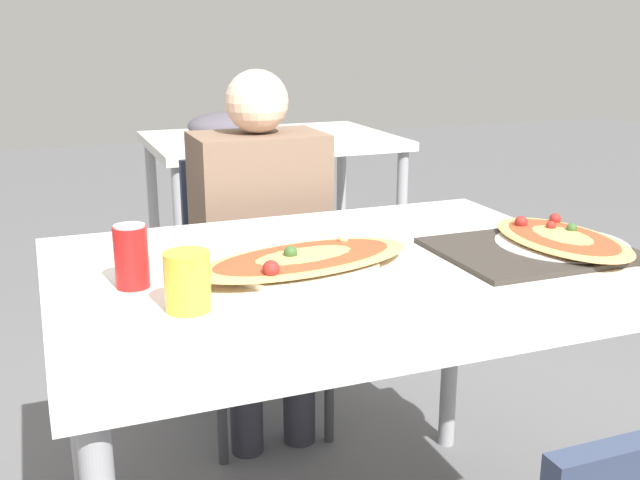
# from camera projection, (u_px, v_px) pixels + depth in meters

# --- Properties ---
(dining_table) EXTENTS (1.19, 0.89, 0.77)m
(dining_table) POSITION_uv_depth(u_px,v_px,m) (336.00, 299.00, 1.61)
(dining_table) COLOR silver
(dining_table) RESTS_ON ground_plane
(chair_far_seated) EXTENTS (0.40, 0.40, 0.86)m
(chair_far_seated) POSITION_uv_depth(u_px,v_px,m) (252.00, 275.00, 2.37)
(chair_far_seated) COLOR #2D3851
(chair_far_seated) RESTS_ON ground_plane
(person_seated) EXTENTS (0.38, 0.28, 1.14)m
(person_seated) POSITION_uv_depth(u_px,v_px,m) (261.00, 230.00, 2.22)
(person_seated) COLOR #2D2D38
(person_seated) RESTS_ON ground_plane
(pizza_main) EXTENTS (0.53, 0.31, 0.06)m
(pizza_main) POSITION_uv_depth(u_px,v_px,m) (304.00, 261.00, 1.56)
(pizza_main) COLOR white
(pizza_main) RESTS_ON dining_table
(soda_can) EXTENTS (0.07, 0.07, 0.12)m
(soda_can) POSITION_uv_depth(u_px,v_px,m) (131.00, 256.00, 1.44)
(soda_can) COLOR red
(soda_can) RESTS_ON dining_table
(drink_glass) EXTENTS (0.08, 0.08, 0.11)m
(drink_glass) POSITION_uv_depth(u_px,v_px,m) (187.00, 281.00, 1.33)
(drink_glass) COLOR gold
(drink_glass) RESTS_ON dining_table
(serving_tray) EXTENTS (0.42, 0.33, 0.01)m
(serving_tray) POSITION_uv_depth(u_px,v_px,m) (532.00, 250.00, 1.68)
(serving_tray) COLOR #332D28
(serving_tray) RESTS_ON dining_table
(pizza_second) EXTENTS (0.30, 0.40, 0.05)m
(pizza_second) POSITION_uv_depth(u_px,v_px,m) (561.00, 240.00, 1.71)
(pizza_second) COLOR white
(pizza_second) RESTS_ON dining_table
(background_table) EXTENTS (1.10, 0.80, 0.89)m
(background_table) POSITION_uv_depth(u_px,v_px,m) (263.00, 150.00, 3.42)
(background_table) COLOR silver
(background_table) RESTS_ON ground_plane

